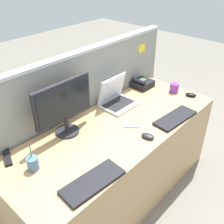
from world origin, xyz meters
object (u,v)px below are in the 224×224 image
desktop_monitor (64,105)px  computer_mouse_left_hand (191,95)px  computer_mouse_right_hand (148,136)px  desk_phone (142,84)px  keyboard_spare (93,182)px  keyboard_main (175,118)px  coffee_mug (174,88)px  cell_phone_silver_slab (132,125)px  tv_remote (7,157)px  laptop (116,98)px  pen_cup (33,163)px

desktop_monitor → computer_mouse_left_hand: desktop_monitor is taller
desktop_monitor → computer_mouse_right_hand: desktop_monitor is taller
desk_phone → keyboard_spare: (-1.21, -0.54, -0.03)m
keyboard_main → coffee_mug: size_ratio=3.28×
keyboard_main → coffee_mug: (0.41, 0.26, 0.03)m
cell_phone_silver_slab → keyboard_spare: bearing=156.7°
keyboard_spare → computer_mouse_right_hand: computer_mouse_right_hand is taller
desk_phone → computer_mouse_left_hand: bearing=-71.8°
computer_mouse_left_hand → tv_remote: (-1.59, 0.48, -0.01)m
cell_phone_silver_slab → coffee_mug: coffee_mug is taller
laptop → computer_mouse_right_hand: size_ratio=3.01×
laptop → desk_phone: bearing=4.7°
tv_remote → pen_cup: bearing=-52.3°
desk_phone → computer_mouse_left_hand: 0.48m
keyboard_main → desktop_monitor: bearing=148.4°
desktop_monitor → keyboard_main: desktop_monitor is taller
desk_phone → cell_phone_silver_slab: desk_phone is taller
desktop_monitor → computer_mouse_right_hand: 0.65m
computer_mouse_right_hand → computer_mouse_left_hand: (0.79, 0.08, 0.00)m
coffee_mug → keyboard_main: bearing=-147.8°
laptop → tv_remote: bearing=176.4°
cell_phone_silver_slab → coffee_mug: bearing=-37.1°
desktop_monitor → cell_phone_silver_slab: size_ratio=3.86×
tv_remote → coffee_mug: 1.60m
pen_cup → laptop: bearing=8.8°
desktop_monitor → computer_mouse_left_hand: size_ratio=4.82×
keyboard_main → computer_mouse_left_hand: computer_mouse_left_hand is taller
keyboard_spare → cell_phone_silver_slab: size_ratio=3.17×
laptop → desk_phone: (0.43, 0.04, -0.03)m
computer_mouse_right_hand → coffee_mug: size_ratio=0.82×
tv_remote → desktop_monitor: bearing=13.7°
keyboard_spare → computer_mouse_left_hand: bearing=8.4°
desktop_monitor → desk_phone: bearing=1.8°
computer_mouse_left_hand → cell_phone_silver_slab: 0.75m
tv_remote → coffee_mug: (1.56, -0.32, 0.03)m
computer_mouse_right_hand → desk_phone: bearing=29.2°
desktop_monitor → computer_mouse_left_hand: 1.23m
keyboard_spare → laptop: bearing=37.7°
cell_phone_silver_slab → coffee_mug: 0.72m
computer_mouse_right_hand → computer_mouse_left_hand: bearing=-4.9°
computer_mouse_right_hand → coffee_mug: bearing=7.1°
desk_phone → keyboard_spare: bearing=-155.8°
keyboard_spare → computer_mouse_right_hand: size_ratio=3.95×
cell_phone_silver_slab → desktop_monitor: bearing=100.0°
desktop_monitor → keyboard_spare: bearing=-113.7°
laptop → keyboard_spare: (-0.78, -0.51, -0.06)m
keyboard_spare → coffee_mug: size_ratio=3.23×
cell_phone_silver_slab → tv_remote: bearing=114.9°
pen_cup → tv_remote: 0.22m
keyboard_main → keyboard_spare: size_ratio=1.01×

